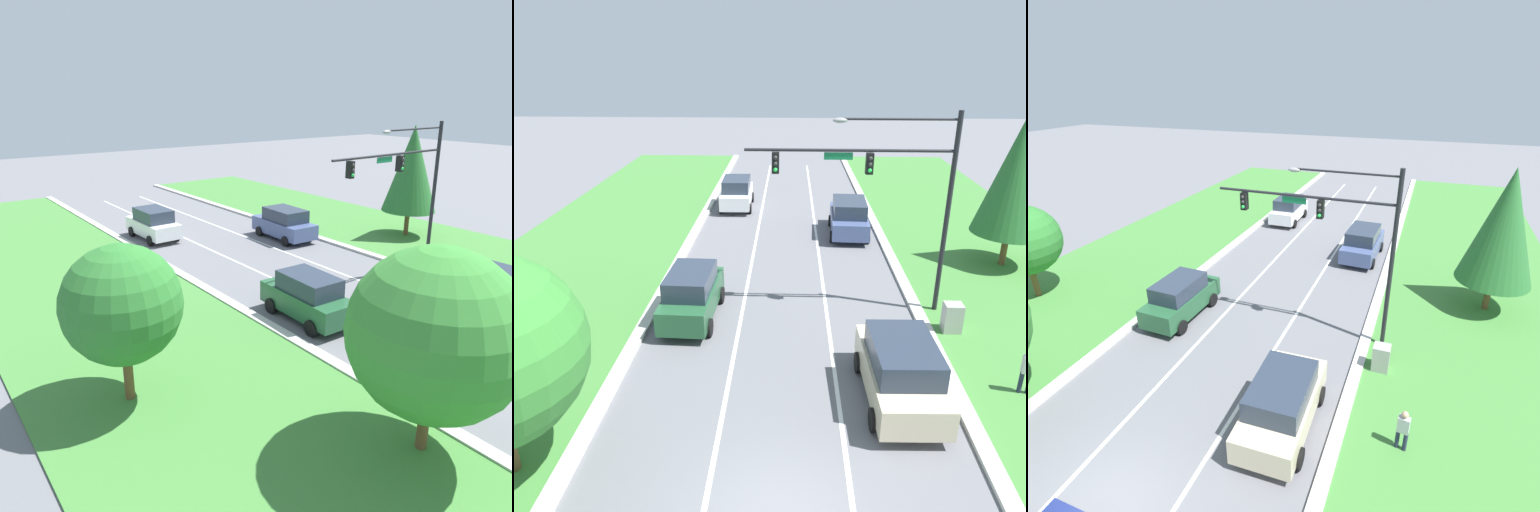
# 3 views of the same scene
# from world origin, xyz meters

# --- Properties ---
(lane_stripe_inner_left) EXTENTS (0.14, 81.00, 0.01)m
(lane_stripe_inner_left) POSITION_xyz_m (-1.80, 0.00, 0.00)
(lane_stripe_inner_left) COLOR white
(lane_stripe_inner_left) RESTS_ON ground_plane
(traffic_signal_mast) EXTENTS (8.14, 0.41, 8.30)m
(traffic_signal_mast) POSITION_xyz_m (4.14, 10.78, 5.53)
(traffic_signal_mast) COLOR black
(traffic_signal_mast) RESTS_ON ground_plane
(slate_blue_suv) EXTENTS (2.45, 5.01, 2.16)m
(slate_blue_suv) POSITION_xyz_m (3.74, 20.48, 1.09)
(slate_blue_suv) COLOR #475684
(slate_blue_suv) RESTS_ON ground_plane
(forest_suv) EXTENTS (2.21, 4.64, 2.14)m
(forest_suv) POSITION_xyz_m (-3.79, 9.77, 1.09)
(forest_suv) COLOR #235633
(forest_suv) RESTS_ON ground_plane
(champagne_suv) EXTENTS (2.40, 4.77, 2.14)m
(champagne_suv) POSITION_xyz_m (3.69, 4.76, 1.09)
(champagne_suv) COLOR beige
(champagne_suv) RESTS_ON ground_plane
(white_suv) EXTENTS (2.27, 4.75, 2.15)m
(white_suv) POSITION_xyz_m (-3.60, 25.87, 1.09)
(white_suv) COLOR white
(white_suv) RESTS_ON ground_plane
(utility_cabinet) EXTENTS (0.70, 0.60, 1.26)m
(utility_cabinet) POSITION_xyz_m (6.57, 8.97, 0.63)
(utility_cabinet) COLOR #9E9E99
(utility_cabinet) RESTS_ON ground_plane
(pedestrian) EXTENTS (0.41, 0.28, 1.69)m
(pedestrian) POSITION_xyz_m (7.77, 5.15, 0.94)
(pedestrian) COLOR #232842
(pedestrian) RESTS_ON ground_plane
(conifer_near_right_tree) EXTENTS (3.68, 3.68, 7.72)m
(conifer_near_right_tree) POSITION_xyz_m (11.20, 15.89, 4.76)
(conifer_near_right_tree) COLOR brown
(conifer_near_right_tree) RESTS_ON ground_plane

